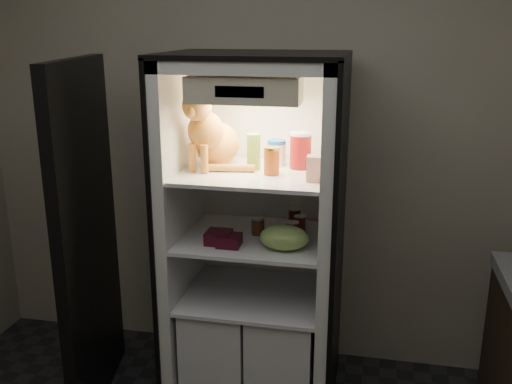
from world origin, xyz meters
TOP-DOWN VIEW (x-y plane):
  - room_shell at (0.00, 0.00)m, footprint 3.60×3.60m
  - refrigerator at (0.00, 1.38)m, footprint 0.90×0.72m
  - fridge_door at (-0.84, 1.11)m, footprint 0.23×0.87m
  - tabby_cat at (-0.23, 1.35)m, footprint 0.37×0.44m
  - parmesan_shaker at (-0.01, 1.36)m, footprint 0.07×0.07m
  - mayo_tub at (0.09, 1.47)m, footprint 0.10×0.10m
  - salsa_jar at (0.10, 1.27)m, footprint 0.08×0.08m
  - pepper_jar at (0.22, 1.43)m, footprint 0.11×0.11m
  - cream_carton at (0.32, 1.20)m, footprint 0.07×0.07m
  - soda_can_a at (0.19, 1.45)m, footprint 0.07×0.07m
  - soda_can_b at (0.24, 1.35)m, footprint 0.06×0.06m
  - soda_can_c at (0.21, 1.24)m, footprint 0.06×0.06m
  - condiment_jar at (0.02, 1.35)m, footprint 0.07×0.07m
  - grape_bag at (0.18, 1.17)m, footprint 0.24×0.18m
  - berry_box_left at (-0.15, 1.19)m, footprint 0.12×0.12m
  - berry_box_right at (-0.09, 1.16)m, footprint 0.11×0.11m

SIDE VIEW (x-z plane):
  - refrigerator at x=0.00m, z-range -0.15..1.73m
  - fridge_door at x=-0.84m, z-range -0.01..1.84m
  - berry_box_right at x=-0.09m, z-range 0.94..1.00m
  - berry_box_left at x=-0.15m, z-range 0.94..1.00m
  - condiment_jar at x=0.02m, z-range 0.94..1.04m
  - soda_can_b at x=0.24m, z-range 0.94..1.06m
  - soda_can_c at x=0.21m, z-range 0.94..1.06m
  - soda_can_a at x=0.19m, z-range 0.94..1.06m
  - grape_bag at x=0.18m, z-range 0.94..1.06m
  - cream_carton at x=0.32m, z-range 1.29..1.41m
  - mayo_tub at x=0.09m, z-range 1.29..1.42m
  - salsa_jar at x=0.10m, z-range 1.29..1.43m
  - parmesan_shaker at x=-0.01m, z-range 1.29..1.47m
  - pepper_jar at x=0.22m, z-range 1.29..1.48m
  - tabby_cat at x=-0.23m, z-range 1.23..1.68m
  - room_shell at x=0.00m, z-range -0.18..3.42m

